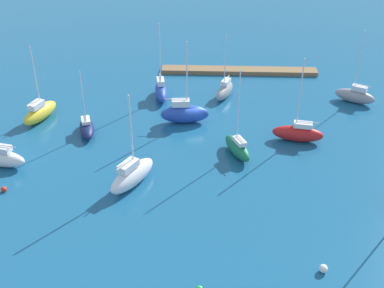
{
  "coord_description": "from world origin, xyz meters",
  "views": [
    {
      "loc": [
        -2.18,
        62.05,
        34.5
      ],
      "look_at": [
        0.0,
        8.42,
        1.5
      ],
      "focal_mm": 45.43,
      "sensor_mm": 36.0,
      "label": 1
    }
  ],
  "objects": [
    {
      "name": "sailboat_red_off_beacon",
      "position": [
        -14.28,
        4.51,
        1.25
      ],
      "size": [
        7.11,
        3.09,
        11.95
      ],
      "rotation": [
        0.0,
        0.0,
        6.12
      ],
      "color": "red",
      "rests_on": "water"
    },
    {
      "name": "sailboat_gray_far_south",
      "position": [
        -24.95,
        -7.67,
        1.21
      ],
      "size": [
        6.35,
        4.6,
        11.59
      ],
      "rotation": [
        0.0,
        0.0,
        5.79
      ],
      "color": "gray",
      "rests_on": "water"
    },
    {
      "name": "sailboat_blue_east_end",
      "position": [
        5.58,
        -7.85,
        1.31
      ],
      "size": [
        2.96,
        6.63,
        12.37
      ],
      "rotation": [
        0.0,
        0.0,
        1.75
      ],
      "color": "#2347B2",
      "rests_on": "water"
    },
    {
      "name": "mooring_buoy_white",
      "position": [
        -13.28,
        28.65,
        0.41
      ],
      "size": [
        0.83,
        0.83,
        0.83
      ],
      "primitive_type": "sphere",
      "color": "white",
      "rests_on": "water"
    },
    {
      "name": "sailboat_navy_near_pier",
      "position": [
        14.92,
        3.75,
        0.93
      ],
      "size": [
        3.56,
        6.03,
        9.57
      ],
      "rotation": [
        0.0,
        0.0,
        1.87
      ],
      "color": "#141E4C",
      "rests_on": "water"
    },
    {
      "name": "sailboat_yellow_mid_basin",
      "position": [
        22.67,
        -0.01,
        1.28
      ],
      "size": [
        4.47,
        7.29,
        11.21
      ],
      "rotation": [
        0.0,
        0.0,
        4.36
      ],
      "color": "yellow",
      "rests_on": "water"
    },
    {
      "name": "mooring_buoy_red",
      "position": [
        21.65,
        17.51,
        0.34
      ],
      "size": [
        0.67,
        0.67,
        0.67
      ],
      "primitive_type": "sphere",
      "color": "red",
      "rests_on": "water"
    },
    {
      "name": "pier_dock",
      "position": [
        -7.31,
        -18.76,
        0.36
      ],
      "size": [
        27.52,
        2.65,
        0.72
      ],
      "primitive_type": "cube",
      "color": "olive",
      "rests_on": "ground"
    },
    {
      "name": "sailboat_white_lone_north",
      "position": [
        6.79,
        15.52,
        1.45
      ],
      "size": [
        5.63,
        7.62,
        11.66
      ],
      "rotation": [
        0.0,
        0.0,
        4.19
      ],
      "color": "white",
      "rests_on": "water"
    },
    {
      "name": "sailboat_green_along_channel",
      "position": [
        -5.91,
        8.47,
        1.17
      ],
      "size": [
        4.14,
        6.29,
        11.83
      ],
      "rotation": [
        0.0,
        0.0,
        5.14
      ],
      "color": "#19724C",
      "rests_on": "water"
    },
    {
      "name": "water",
      "position": [
        0.0,
        0.0,
        0.0
      ],
      "size": [
        160.0,
        160.0,
        0.0
      ],
      "primitive_type": "plane",
      "color": "#19567F",
      "rests_on": "ground"
    },
    {
      "name": "sailboat_gray_inner_mooring",
      "position": [
        -4.55,
        -8.72,
        1.19
      ],
      "size": [
        3.74,
        6.14,
        10.33
      ],
      "rotation": [
        0.0,
        0.0,
        1.2
      ],
      "color": "gray",
      "rests_on": "water"
    },
    {
      "name": "sailboat_blue_west_end",
      "position": [
        1.44,
        -0.04,
        1.54
      ],
      "size": [
        7.16,
        2.67,
        12.29
      ],
      "rotation": [
        0.0,
        0.0,
        3.22
      ],
      "color": "#2347B2",
      "rests_on": "water"
    }
  ]
}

